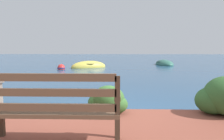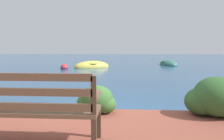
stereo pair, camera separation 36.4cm
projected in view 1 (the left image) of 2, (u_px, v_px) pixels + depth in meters
ground_plane at (104, 120)px, 4.35m from camera, size 80.00×80.00×0.00m
park_bench at (53, 107)px, 2.68m from camera, size 1.66×0.48×0.93m
hedge_clump_left at (108, 101)px, 4.07m from camera, size 0.75×0.54×0.51m
rowboat_nearest at (89, 67)px, 15.25m from camera, size 2.67×2.04×0.84m
rowboat_mid at (164, 64)px, 17.55m from camera, size 1.57×2.62×0.74m
mooring_buoy at (61, 68)px, 14.20m from camera, size 0.54×0.54×0.49m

